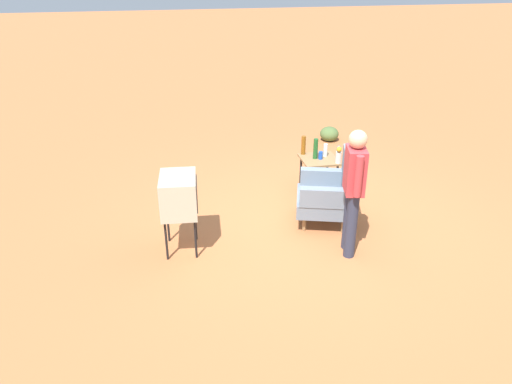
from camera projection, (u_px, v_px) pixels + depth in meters
ground_plane at (317, 225)px, 6.94m from camera, size 60.00×60.00×0.00m
armchair at (332, 191)px, 6.78m from camera, size 0.95×0.96×1.06m
side_table at (319, 164)px, 7.64m from camera, size 0.56×0.56×0.59m
tv_on_stand at (179, 195)px, 6.03m from camera, size 0.63×0.49×1.03m
person_standing at (354, 186)px, 5.90m from camera, size 0.56×0.29×1.64m
bottle_tall_amber at (303, 145)px, 7.71m from camera, size 0.07×0.07×0.30m
bottle_short_clear at (325, 150)px, 7.65m from camera, size 0.06×0.06×0.20m
bottle_wine_green at (316, 149)px, 7.54m from camera, size 0.07×0.07×0.32m
soda_can_blue at (321, 155)px, 7.56m from camera, size 0.07×0.07×0.12m
flower_vase at (339, 154)px, 7.39m from camera, size 0.15×0.10×0.27m
shrub_near at (329, 134)px, 9.98m from camera, size 0.38×0.38×0.29m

